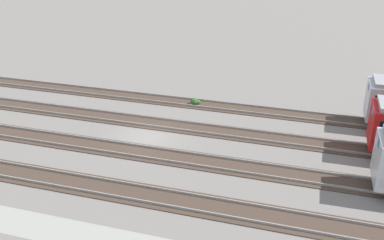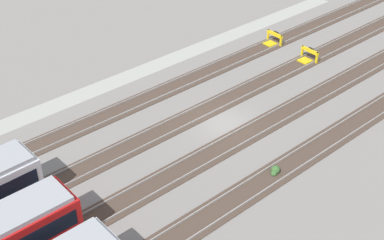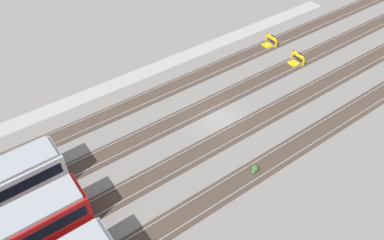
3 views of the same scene
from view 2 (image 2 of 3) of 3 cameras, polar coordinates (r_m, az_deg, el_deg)
name	(u,v)px [view 2 (image 2 of 3)]	position (r m, az deg, el deg)	size (l,w,h in m)	color
ground_plane	(223,123)	(42.63, 3.38, -0.33)	(400.00, 400.00, 0.00)	gray
service_walkway	(141,72)	(49.89, -5.50, 5.17)	(54.00, 2.00, 0.01)	#9E9E93
rail_track_nearest	(169,89)	(46.97, -2.49, 3.36)	(90.00, 2.24, 0.21)	#47382D
rail_track_near_inner	(204,111)	(43.99, 1.30, 1.01)	(90.00, 2.24, 0.21)	#47382D
rail_track_middle	(244,136)	(41.31, 5.60, -1.66)	(90.00, 2.24, 0.21)	#47382D
rail_track_far_inner	(291,164)	(39.00, 10.47, -4.67)	(90.00, 2.24, 0.21)	#47382D
bumper_stop_nearest_track	(273,39)	(55.12, 8.61, 8.51)	(1.38, 2.01, 1.22)	gold
bumper_stop_near_inner_track	(308,56)	(52.45, 12.24, 6.69)	(1.36, 2.01, 1.22)	gold
weed_clump	(275,170)	(37.97, 8.86, -5.33)	(0.92, 0.70, 0.64)	#38602D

